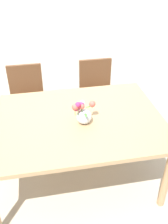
# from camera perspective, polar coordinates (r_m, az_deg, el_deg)

# --- Properties ---
(ground_plane) EXTENTS (12.00, 12.00, 0.00)m
(ground_plane) POSITION_cam_1_polar(r_m,az_deg,el_deg) (2.95, -1.95, -13.68)
(ground_plane) COLOR #B7AD99
(back_wall) EXTENTS (7.00, 0.10, 2.80)m
(back_wall) POSITION_cam_1_polar(r_m,az_deg,el_deg) (3.67, -6.73, 21.41)
(back_wall) COLOR silver
(back_wall) RESTS_ON ground_plane
(dining_table) EXTENTS (1.69, 1.20, 0.76)m
(dining_table) POSITION_cam_1_polar(r_m,az_deg,el_deg) (2.49, -2.25, -3.08)
(dining_table) COLOR tan
(dining_table) RESTS_ON ground_plane
(chair_left) EXTENTS (0.42, 0.42, 0.90)m
(chair_left) POSITION_cam_1_polar(r_m,az_deg,el_deg) (3.36, -12.36, 3.39)
(chair_left) COLOR brown
(chair_left) RESTS_ON ground_plane
(chair_right) EXTENTS (0.42, 0.42, 0.90)m
(chair_right) POSITION_cam_1_polar(r_m,az_deg,el_deg) (3.43, 2.79, 4.91)
(chair_right) COLOR brown
(chair_right) RESTS_ON ground_plane
(flower_vase) EXTENTS (0.23, 0.20, 0.25)m
(flower_vase) POSITION_cam_1_polar(r_m,az_deg,el_deg) (2.35, -0.24, -0.21)
(flower_vase) COLOR silver
(flower_vase) RESTS_ON dining_table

